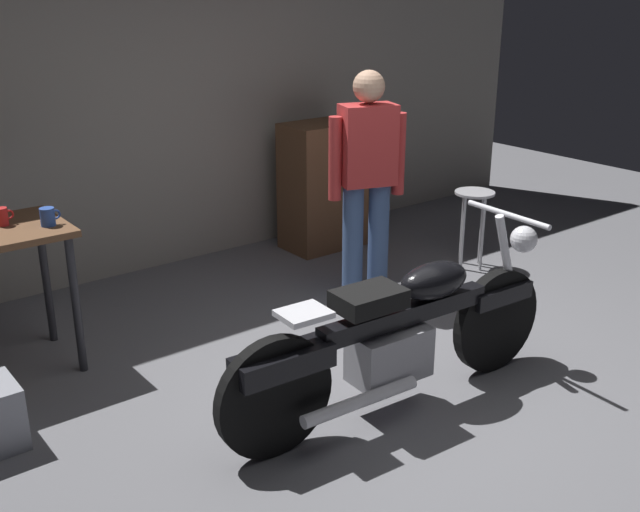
% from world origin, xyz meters
% --- Properties ---
extents(ground_plane, '(12.00, 12.00, 0.00)m').
position_xyz_m(ground_plane, '(0.00, 0.00, 0.00)').
color(ground_plane, slate).
extents(back_wall, '(8.00, 0.12, 3.10)m').
position_xyz_m(back_wall, '(0.00, 2.80, 1.55)').
color(back_wall, gray).
rests_on(back_wall, ground_plane).
extents(motorcycle, '(2.19, 0.60, 1.00)m').
position_xyz_m(motorcycle, '(-0.09, -0.08, 0.45)').
color(motorcycle, black).
rests_on(motorcycle, ground_plane).
extents(person_standing, '(0.54, 0.33, 1.67)m').
position_xyz_m(person_standing, '(0.74, 1.17, 0.93)').
color(person_standing, '#3F5887').
rests_on(person_standing, ground_plane).
extents(shop_stool, '(0.32, 0.32, 0.64)m').
position_xyz_m(shop_stool, '(1.88, 1.15, 0.50)').
color(shop_stool, '#B2B2B7').
rests_on(shop_stool, ground_plane).
extents(wooden_dresser, '(0.80, 0.47, 1.10)m').
position_xyz_m(wooden_dresser, '(1.30, 2.30, 0.55)').
color(wooden_dresser, brown).
rests_on(wooden_dresser, ground_plane).
extents(mug_blue_enamel, '(0.12, 0.08, 0.11)m').
position_xyz_m(mug_blue_enamel, '(-1.38, 1.53, 0.95)').
color(mug_blue_enamel, '#2D51AD').
rests_on(mug_blue_enamel, workbench).
extents(mug_red_diner, '(0.11, 0.07, 0.11)m').
position_xyz_m(mug_red_diner, '(-1.59, 1.69, 0.95)').
color(mug_red_diner, red).
rests_on(mug_red_diner, workbench).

